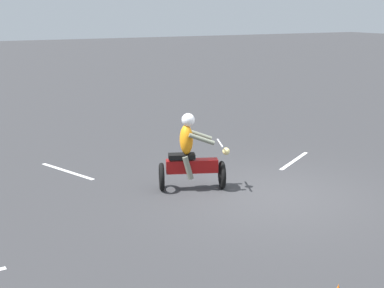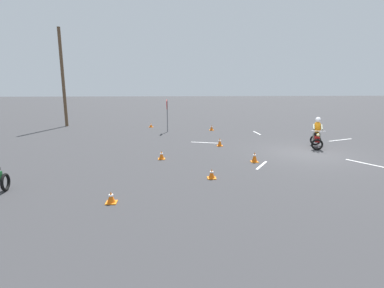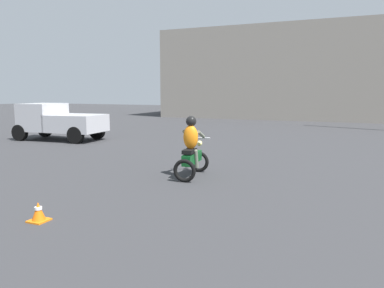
% 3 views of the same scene
% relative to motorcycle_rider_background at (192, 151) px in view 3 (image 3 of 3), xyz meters
% --- Properties ---
extents(motorcycle_rider_background, '(0.78, 1.54, 1.66)m').
position_rel_motorcycle_rider_background_xyz_m(motorcycle_rider_background, '(0.00, 0.00, 0.00)').
color(motorcycle_rider_background, black).
rests_on(motorcycle_rider_background, ground).
extents(pickup_truck, '(4.26, 2.22, 1.73)m').
position_rel_motorcycle_rider_background_xyz_m(pickup_truck, '(-8.92, 4.71, 0.20)').
color(pickup_truck, black).
rests_on(pickup_truck, ground).
extents(traffic_cone_near_left, '(0.32, 0.32, 0.36)m').
position_rel_motorcycle_rider_background_xyz_m(traffic_cone_near_left, '(-1.14, -4.28, -0.56)').
color(traffic_cone_near_left, orange).
rests_on(traffic_cone_near_left, ground).
extents(building_backdrop, '(29.90, 10.79, 7.62)m').
position_rel_motorcycle_rider_background_xyz_m(building_backdrop, '(2.95, 26.30, 3.09)').
color(building_backdrop, gray).
rests_on(building_backdrop, ground).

